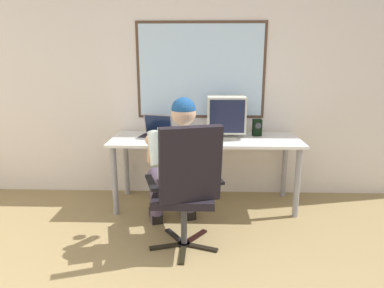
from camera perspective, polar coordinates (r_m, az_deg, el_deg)
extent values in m
cube|color=silver|center=(3.77, -1.60, 12.80)|extent=(5.82, 0.06, 2.84)
cube|color=#4C3828|center=(3.73, 1.49, 12.10)|extent=(1.37, 0.01, 1.01)
cube|color=silver|center=(3.72, 1.49, 12.10)|extent=(1.31, 0.02, 0.95)
cylinder|color=gray|center=(3.42, -12.74, -6.04)|extent=(0.06, 0.06, 0.69)
cylinder|color=gray|center=(3.44, 17.10, -6.22)|extent=(0.06, 0.06, 0.69)
cylinder|color=gray|center=(3.91, -10.87, -3.43)|extent=(0.06, 0.06, 0.69)
cylinder|color=gray|center=(3.92, 15.14, -3.60)|extent=(0.06, 0.06, 0.69)
cube|color=silver|center=(3.46, 2.24, 0.77)|extent=(1.89, 0.66, 0.03)
cube|color=black|center=(2.93, -4.19, -16.61)|extent=(0.29, 0.13, 0.02)
cube|color=black|center=(2.83, -1.55, -17.75)|extent=(0.05, 0.29, 0.02)
cube|color=black|center=(2.91, 1.43, -16.79)|extent=(0.29, 0.14, 0.02)
cube|color=black|center=(3.05, 0.50, -15.22)|extent=(0.21, 0.26, 0.02)
cube|color=black|center=(3.06, -2.79, -15.12)|extent=(0.20, 0.26, 0.02)
cylinder|color=black|center=(2.96, -1.32, -16.28)|extent=(0.10, 0.10, 0.02)
cylinder|color=#3F3F44|center=(2.85, -1.34, -12.60)|extent=(0.05, 0.05, 0.40)
cube|color=black|center=(2.76, -1.37, -8.47)|extent=(0.48, 0.48, 0.06)
cube|color=black|center=(2.46, -0.26, -3.50)|extent=(0.47, 0.25, 0.57)
cube|color=black|center=(2.78, 3.83, -5.45)|extent=(0.14, 0.33, 0.02)
cube|color=black|center=(2.67, -6.83, -6.39)|extent=(0.14, 0.33, 0.02)
cylinder|color=#52455C|center=(3.01, 0.64, -5.88)|extent=(0.27, 0.46, 0.15)
cylinder|color=#52455C|center=(3.30, -0.42, -8.50)|extent=(0.12, 0.12, 0.47)
cube|color=black|center=(3.43, -0.67, -11.17)|extent=(0.16, 0.26, 0.08)
cylinder|color=#52455C|center=(2.95, -5.40, -6.40)|extent=(0.27, 0.46, 0.15)
cylinder|color=#52455C|center=(3.24, -5.97, -9.02)|extent=(0.12, 0.12, 0.47)
cube|color=black|center=(3.37, -6.05, -11.71)|extent=(0.16, 0.26, 0.08)
cube|color=silver|center=(2.70, -1.37, -2.75)|extent=(0.44, 0.37, 0.52)
sphere|color=tan|center=(2.61, -1.42, 5.12)|extent=(0.19, 0.19, 0.19)
sphere|color=navy|center=(2.61, -1.42, 5.78)|extent=(0.19, 0.19, 0.19)
cylinder|color=silver|center=(2.77, 2.79, -0.20)|extent=(0.14, 0.22, 0.29)
cylinder|color=tan|center=(2.89, 2.22, -2.43)|extent=(0.10, 0.11, 0.26)
sphere|color=tan|center=(2.94, 1.99, -2.71)|extent=(0.09, 0.09, 0.09)
cylinder|color=silver|center=(2.68, -6.22, -0.80)|extent=(0.15, 0.24, 0.28)
cylinder|color=tan|center=(2.82, -6.64, -1.02)|extent=(0.13, 0.22, 0.26)
sphere|color=tan|center=(2.89, -6.94, 0.68)|extent=(0.09, 0.09, 0.09)
cube|color=beige|center=(3.50, 5.61, 1.23)|extent=(0.22, 0.18, 0.02)
cylinder|color=beige|center=(3.49, 5.62, 1.70)|extent=(0.04, 0.04, 0.04)
cube|color=beige|center=(3.45, 5.70, 4.96)|extent=(0.38, 0.27, 0.36)
cube|color=#191E38|center=(3.32, 5.87, 4.57)|extent=(0.34, 0.01, 0.32)
cube|color=gray|center=(3.49, -6.39, 1.14)|extent=(0.35, 0.29, 0.02)
cube|color=black|center=(3.48, -6.39, 1.30)|extent=(0.31, 0.25, 0.00)
cube|color=gray|center=(3.58, -5.62, 3.34)|extent=(0.31, 0.13, 0.21)
cube|color=#0F1933|center=(3.58, -5.67, 3.29)|extent=(0.28, 0.11, 0.19)
cylinder|color=silver|center=(3.31, 0.07, 0.42)|extent=(0.07, 0.07, 0.00)
cylinder|color=silver|center=(3.30, 0.07, 1.07)|extent=(0.01, 0.01, 0.07)
cylinder|color=silver|center=(3.28, 0.07, 2.35)|extent=(0.08, 0.08, 0.08)
cylinder|color=#4E0B1F|center=(3.29, 0.07, 1.85)|extent=(0.07, 0.07, 0.02)
cube|color=black|center=(3.60, 10.77, 2.70)|extent=(0.10, 0.08, 0.18)
cylinder|color=#333338|center=(3.57, 10.97, 3.01)|extent=(0.06, 0.02, 0.06)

